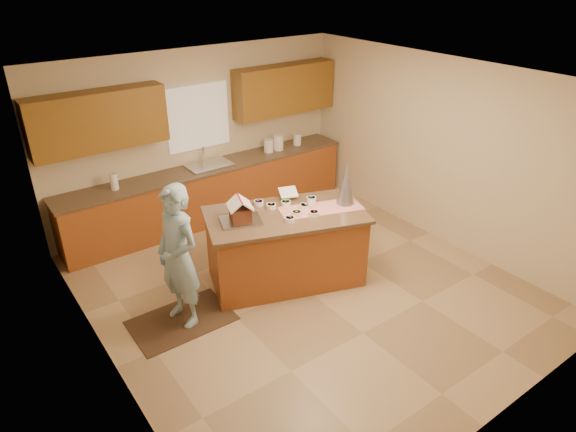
# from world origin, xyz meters

# --- Properties ---
(floor) EXTENTS (5.50, 5.50, 0.00)m
(floor) POSITION_xyz_m (0.00, 0.00, 0.00)
(floor) COLOR tan
(floor) RESTS_ON ground
(ceiling) EXTENTS (5.50, 5.50, 0.00)m
(ceiling) POSITION_xyz_m (0.00, 0.00, 2.70)
(ceiling) COLOR silver
(ceiling) RESTS_ON floor
(wall_back) EXTENTS (5.50, 5.50, 0.00)m
(wall_back) POSITION_xyz_m (0.00, 2.75, 1.35)
(wall_back) COLOR beige
(wall_back) RESTS_ON floor
(wall_front) EXTENTS (5.50, 5.50, 0.00)m
(wall_front) POSITION_xyz_m (0.00, -2.75, 1.35)
(wall_front) COLOR beige
(wall_front) RESTS_ON floor
(wall_left) EXTENTS (5.50, 5.50, 0.00)m
(wall_left) POSITION_xyz_m (-2.50, 0.00, 1.35)
(wall_left) COLOR beige
(wall_left) RESTS_ON floor
(wall_right) EXTENTS (5.50, 5.50, 0.00)m
(wall_right) POSITION_xyz_m (2.50, 0.00, 1.35)
(wall_right) COLOR beige
(wall_right) RESTS_ON floor
(stone_accent) EXTENTS (0.00, 2.50, 2.50)m
(stone_accent) POSITION_xyz_m (-2.48, -0.80, 1.25)
(stone_accent) COLOR gray
(stone_accent) RESTS_ON wall_left
(window_curtain) EXTENTS (1.05, 0.03, 1.00)m
(window_curtain) POSITION_xyz_m (0.00, 2.72, 1.65)
(window_curtain) COLOR white
(window_curtain) RESTS_ON wall_back
(back_counter_base) EXTENTS (4.80, 0.60, 0.88)m
(back_counter_base) POSITION_xyz_m (0.00, 2.45, 0.44)
(back_counter_base) COLOR #95431E
(back_counter_base) RESTS_ON floor
(back_counter_top) EXTENTS (4.85, 0.63, 0.04)m
(back_counter_top) POSITION_xyz_m (0.00, 2.45, 0.90)
(back_counter_top) COLOR brown
(back_counter_top) RESTS_ON back_counter_base
(upper_cabinet_left) EXTENTS (1.85, 0.35, 0.80)m
(upper_cabinet_left) POSITION_xyz_m (-1.55, 2.57, 1.90)
(upper_cabinet_left) COLOR brown
(upper_cabinet_left) RESTS_ON wall_back
(upper_cabinet_right) EXTENTS (1.85, 0.35, 0.80)m
(upper_cabinet_right) POSITION_xyz_m (1.55, 2.57, 1.90)
(upper_cabinet_right) COLOR brown
(upper_cabinet_right) RESTS_ON wall_back
(sink) EXTENTS (0.70, 0.45, 0.12)m
(sink) POSITION_xyz_m (0.00, 2.45, 0.89)
(sink) COLOR silver
(sink) RESTS_ON back_counter_top
(faucet) EXTENTS (0.03, 0.03, 0.28)m
(faucet) POSITION_xyz_m (0.00, 2.63, 1.06)
(faucet) COLOR silver
(faucet) RESTS_ON back_counter_top
(island_base) EXTENTS (2.13, 1.54, 0.94)m
(island_base) POSITION_xyz_m (-0.07, 0.30, 0.47)
(island_base) COLOR #95431E
(island_base) RESTS_ON floor
(island_top) EXTENTS (2.24, 1.65, 0.04)m
(island_top) POSITION_xyz_m (-0.07, 0.30, 0.96)
(island_top) COLOR brown
(island_top) RESTS_ON island_base
(table_runner) EXTENTS (1.14, 0.72, 0.01)m
(table_runner) POSITION_xyz_m (0.39, 0.14, 0.99)
(table_runner) COLOR #B00F0C
(table_runner) RESTS_ON island_top
(baking_tray) EXTENTS (0.58, 0.51, 0.03)m
(baking_tray) POSITION_xyz_m (-0.64, 0.44, 1.00)
(baking_tray) COLOR silver
(baking_tray) RESTS_ON island_top
(cookbook) EXTENTS (0.28, 0.25, 0.10)m
(cookbook) POSITION_xyz_m (0.22, 0.63, 1.08)
(cookbook) COLOR white
(cookbook) RESTS_ON island_top
(tinsel_tree) EXTENTS (0.30, 0.30, 0.59)m
(tinsel_tree) POSITION_xyz_m (0.74, 0.08, 1.28)
(tinsel_tree) COLOR #B4B3C0
(tinsel_tree) RESTS_ON island_top
(rug) EXTENTS (1.17, 0.77, 0.01)m
(rug) POSITION_xyz_m (-1.60, 0.30, 0.01)
(rug) COLOR black
(rug) RESTS_ON floor
(boy) EXTENTS (0.54, 0.71, 1.73)m
(boy) POSITION_xyz_m (-1.55, 0.30, 0.88)
(boy) COLOR #8EB4CA
(boy) RESTS_ON rug
(canister_a) EXTENTS (0.16, 0.16, 0.22)m
(canister_a) POSITION_xyz_m (1.13, 2.45, 1.03)
(canister_a) COLOR white
(canister_a) RESTS_ON back_counter_top
(canister_b) EXTENTS (0.18, 0.18, 0.26)m
(canister_b) POSITION_xyz_m (1.33, 2.45, 1.05)
(canister_b) COLOR white
(canister_b) RESTS_ON back_counter_top
(canister_c) EXTENTS (0.14, 0.14, 0.20)m
(canister_c) POSITION_xyz_m (1.74, 2.45, 1.02)
(canister_c) COLOR white
(canister_c) RESTS_ON back_counter_top
(paper_towel) EXTENTS (0.11, 0.11, 0.24)m
(paper_towel) POSITION_xyz_m (-1.51, 2.45, 1.04)
(paper_towel) COLOR white
(paper_towel) RESTS_ON back_counter_top
(gingerbread_house) EXTENTS (0.37, 0.38, 0.30)m
(gingerbread_house) POSITION_xyz_m (-0.64, 0.44, 1.12)
(gingerbread_house) COLOR #552916
(gingerbread_house) RESTS_ON baking_tray
(candy_bowls) EXTENTS (0.76, 0.79, 0.06)m
(candy_bowls) POSITION_xyz_m (0.05, 0.34, 1.01)
(candy_bowls) COLOR #E7726D
(candy_bowls) RESTS_ON island_top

